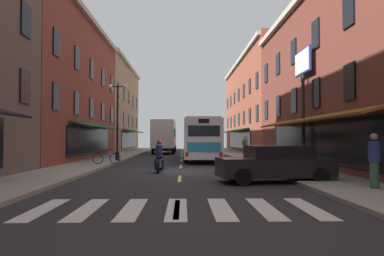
% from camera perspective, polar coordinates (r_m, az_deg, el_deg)
% --- Properties ---
extents(ground_plane, '(34.80, 80.00, 0.10)m').
position_cam_1_polar(ground_plane, '(18.83, -1.90, -7.15)').
color(ground_plane, '#28282B').
extents(lane_centre_dashes, '(0.14, 73.90, 0.01)m').
position_cam_1_polar(lane_centre_dashes, '(18.57, -1.91, -7.06)').
color(lane_centre_dashes, '#DBCC4C').
rests_on(lane_centre_dashes, ground).
extents(crosswalk_near, '(7.10, 2.80, 0.01)m').
position_cam_1_polar(crosswalk_near, '(8.91, -2.49, -12.94)').
color(crosswalk_near, silver).
rests_on(crosswalk_near, ground).
extents(sidewalk_left, '(3.00, 80.00, 0.14)m').
position_cam_1_polar(sidewalk_left, '(19.77, -19.38, -6.45)').
color(sidewalk_left, gray).
rests_on(sidewalk_left, ground).
extents(sidewalk_right, '(3.00, 80.00, 0.14)m').
position_cam_1_polar(sidewalk_right, '(19.67, 15.67, -6.50)').
color(sidewalk_right, gray).
rests_on(sidewalk_right, ground).
extents(billboard_sign, '(0.40, 2.45, 6.71)m').
position_cam_1_polar(billboard_sign, '(21.35, 17.59, 7.50)').
color(billboard_sign, black).
rests_on(billboard_sign, sidewalk_right).
extents(transit_bus, '(2.91, 12.54, 3.22)m').
position_cam_1_polar(transit_bus, '(28.80, 1.57, -1.78)').
color(transit_bus, silver).
rests_on(transit_bus, ground).
extents(box_truck, '(2.57, 8.13, 3.71)m').
position_cam_1_polar(box_truck, '(40.09, -4.52, -1.39)').
color(box_truck, black).
rests_on(box_truck, ground).
extents(sedan_near, '(4.61, 2.33, 1.45)m').
position_cam_1_polar(sedan_near, '(14.36, 13.36, -5.66)').
color(sedan_near, black).
rests_on(sedan_near, ground).
extents(sedan_mid, '(2.04, 4.38, 1.38)m').
position_cam_1_polar(sedan_mid, '(50.33, -3.98, -2.85)').
color(sedan_mid, '#515154').
rests_on(sedan_mid, ground).
extents(motorcycle_rider, '(0.62, 2.07, 1.66)m').
position_cam_1_polar(motorcycle_rider, '(18.14, -5.35, -4.95)').
color(motorcycle_rider, black).
rests_on(motorcycle_rider, ground).
extents(bicycle_near, '(1.70, 0.49, 0.91)m').
position_cam_1_polar(bicycle_near, '(22.78, -13.71, -4.76)').
color(bicycle_near, black).
rests_on(bicycle_near, sidewalk_left).
extents(pedestrian_near, '(0.47, 0.52, 1.80)m').
position_cam_1_polar(pedestrian_near, '(28.33, 8.64, -2.97)').
color(pedestrian_near, navy).
rests_on(pedestrian_near, sidewalk_right).
extents(pedestrian_mid, '(0.36, 0.36, 1.76)m').
position_cam_1_polar(pedestrian_mid, '(12.75, 27.51, -4.61)').
color(pedestrian_mid, '#33663F').
rests_on(pedestrian_mid, sidewalk_right).
extents(street_lamp_twin, '(1.42, 0.32, 5.57)m').
position_cam_1_polar(street_lamp_twin, '(26.22, -12.02, 1.57)').
color(street_lamp_twin, black).
rests_on(street_lamp_twin, sidewalk_left).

